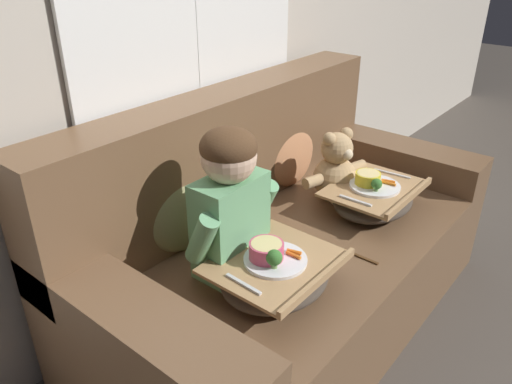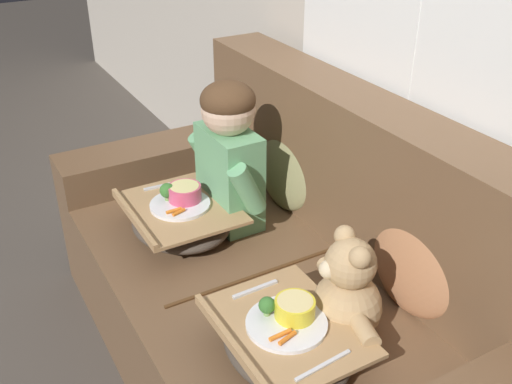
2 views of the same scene
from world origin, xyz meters
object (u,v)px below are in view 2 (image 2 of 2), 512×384
child_figure (229,148)px  lap_tray_child (181,218)px  lap_tray_teddy (286,339)px  couch (288,291)px  throw_pillow_behind_child (290,161)px  throw_pillow_behind_teddy (420,255)px  teddy_bear (346,294)px

child_figure → lap_tray_child: child_figure is taller
lap_tray_teddy → child_figure: bearing=164.4°
lap_tray_child → couch: bearing=33.6°
throw_pillow_behind_child → couch: bearing=-32.1°
lap_tray_child → lap_tray_teddy: size_ratio=0.98×
child_figure → throw_pillow_behind_child: bearing=90.0°
throw_pillow_behind_teddy → teddy_bear: (-0.00, -0.26, -0.04)m
child_figure → teddy_bear: child_figure is taller
couch → lap_tray_child: 0.46m
throw_pillow_behind_teddy → teddy_bear: bearing=-90.3°
throw_pillow_behind_child → throw_pillow_behind_teddy: throw_pillow_behind_child is taller
couch → throw_pillow_behind_teddy: size_ratio=4.84×
couch → throw_pillow_behind_child: size_ratio=4.70×
throw_pillow_behind_child → child_figure: (0.00, -0.26, 0.11)m
child_figure → teddy_bear: (0.70, -0.00, -0.16)m
teddy_bear → couch: bearing=173.3°
throw_pillow_behind_teddy → teddy_bear: size_ratio=1.08×
throw_pillow_behind_child → lap_tray_child: (-0.00, -0.45, -0.11)m
couch → teddy_bear: couch is taller
throw_pillow_behind_teddy → child_figure: bearing=-159.9°
couch → child_figure: child_figure is taller
teddy_bear → throw_pillow_behind_teddy: bearing=89.7°
throw_pillow_behind_teddy → lap_tray_child: bearing=-147.2°
lap_tray_teddy → couch: bearing=146.3°
couch → lap_tray_child: bearing=-146.4°
throw_pillow_behind_child → lap_tray_child: size_ratio=0.94×
couch → child_figure: size_ratio=3.44×
child_figure → lap_tray_child: bearing=-90.3°
teddy_bear → lap_tray_child: size_ratio=0.84×
throw_pillow_behind_child → lap_tray_child: bearing=-90.1°
couch → child_figure: 0.54m
throw_pillow_behind_teddy → child_figure: size_ratio=0.71×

